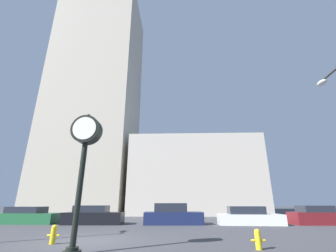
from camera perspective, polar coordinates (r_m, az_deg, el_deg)
The scene contains 11 objects.
ground_plane at distance 11.13m, azimuth -19.82°, elevation -25.81°, with size 200.00×200.00×0.00m, color #424247.
building_tall_tower at distance 40.80m, azimuth -17.47°, elevation 7.27°, with size 12.79×12.00×37.92m.
building_storefront_row at distance 34.64m, azimuth 6.57°, elevation -12.90°, with size 17.66×12.00×10.23m.
street_clock at distance 8.62m, azimuth -20.40°, elevation -5.23°, with size 1.03×0.57×4.70m.
car_green at distance 21.93m, azimuth -32.02°, elevation -18.87°, with size 4.76×2.03×1.25m.
car_black at distance 19.28m, azimuth -18.44°, elevation -20.89°, with size 4.47×1.98×1.35m.
car_navy at distance 18.37m, azimuth 1.18°, elevation -21.73°, with size 4.48×2.15×1.51m.
car_white at distance 18.96m, azimuth 19.82°, elevation -20.90°, with size 4.71×2.09×1.29m.
car_maroon at distance 21.39m, azimuth 33.80°, elevation -18.52°, with size 4.07×1.90×1.34m.
fire_hydrant_near at distance 10.81m, azimuth -27.09°, elevation -23.25°, with size 0.49×0.21×0.70m.
fire_hydrant_far at distance 9.27m, azimuth 21.87°, elevation -25.07°, with size 0.48×0.21×0.66m.
Camera 1 is at (3.78, -10.35, 1.52)m, focal length 24.00 mm.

